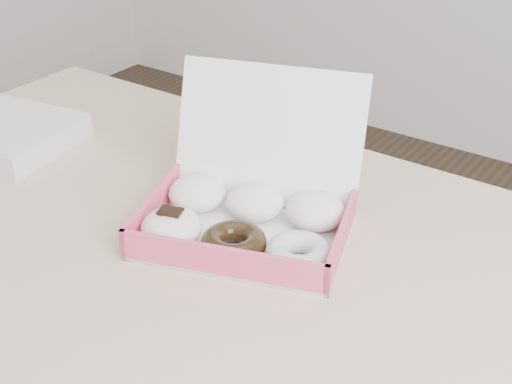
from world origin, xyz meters
The scene contains 2 objects.
table centered at (0.00, 0.00, 0.67)m, with size 1.20×0.80×0.75m.
donut_box centered at (0.07, 0.09, 0.78)m, with size 0.33×0.32×0.19m.
Camera 1 is at (0.55, -0.56, 1.27)m, focal length 50.00 mm.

